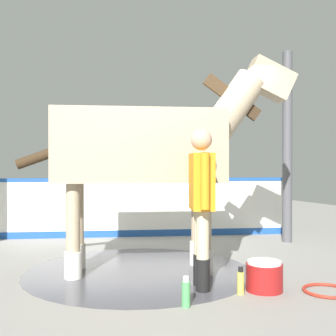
{
  "coord_description": "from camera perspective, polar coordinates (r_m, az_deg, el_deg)",
  "views": [
    {
      "loc": [
        5.09,
        -1.84,
        1.29
      ],
      "look_at": [
        0.69,
        -0.1,
        1.25
      ],
      "focal_mm": 44.97,
      "sensor_mm": 36.0,
      "label": 1
    }
  ],
  "objects": [
    {
      "name": "bottle_shampoo",
      "position": [
        4.39,
        9.81,
        -14.95
      ],
      "size": [
        0.07,
        0.07,
        0.27
      ],
      "color": "#D8CC4C",
      "rests_on": "ground"
    },
    {
      "name": "bottle_spray",
      "position": [
        3.97,
        2.45,
        -16.55
      ],
      "size": [
        0.08,
        0.08,
        0.28
      ],
      "color": "#4CA559",
      "rests_on": "ground"
    },
    {
      "name": "barrier_wall",
      "position": [
        7.6,
        -4.76,
        -5.63
      ],
      "size": [
        1.59,
        5.65,
        1.05
      ],
      "color": "white",
      "rests_on": "ground"
    },
    {
      "name": "roof_post_near",
      "position": [
        7.29,
        15.86,
        2.77
      ],
      "size": [
        0.16,
        0.16,
        3.17
      ],
      "primitive_type": "cylinder",
      "color": "#4C4C51",
      "rests_on": "ground"
    },
    {
      "name": "horse",
      "position": [
        5.1,
        -2.47,
        2.56
      ],
      "size": [
        1.35,
        3.33,
        2.64
      ],
      "rotation": [
        0.0,
        0.0,
        1.31
      ],
      "color": "tan",
      "rests_on": "ground"
    },
    {
      "name": "wash_bucket",
      "position": [
        4.54,
        12.92,
        -14.07
      ],
      "size": [
        0.37,
        0.37,
        0.31
      ],
      "color": "maroon",
      "rests_on": "ground"
    },
    {
      "name": "ground_plane",
      "position": [
        5.57,
        -1.68,
        -13.05
      ],
      "size": [
        16.0,
        16.0,
        0.02
      ],
      "primitive_type": "cube",
      "color": "gray"
    },
    {
      "name": "hose_coil",
      "position": [
        4.7,
        20.79,
        -15.28
      ],
      "size": [
        0.49,
        0.49,
        0.03
      ],
      "primitive_type": "torus",
      "color": "#B72D1E",
      "rests_on": "ground"
    },
    {
      "name": "wet_patch",
      "position": [
        5.25,
        -3.92,
        -13.75
      ],
      "size": [
        2.75,
        2.75,
        0.0
      ],
      "primitive_type": "cylinder",
      "color": "#4C4C54",
      "rests_on": "ground"
    },
    {
      "name": "handler",
      "position": [
        4.41,
        4.55,
        -3.88
      ],
      "size": [
        0.64,
        0.36,
        1.66
      ],
      "rotation": [
        0.0,
        0.0,
        4.39
      ],
      "color": "black",
      "rests_on": "ground"
    }
  ]
}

